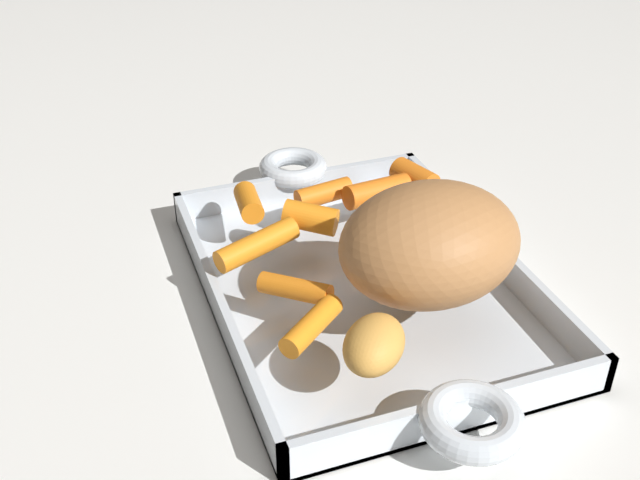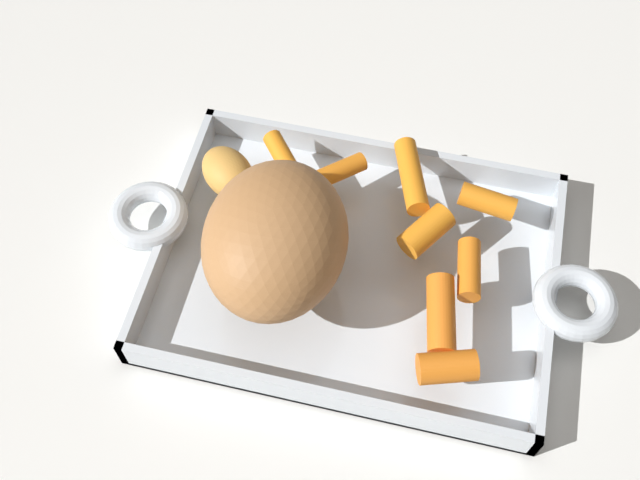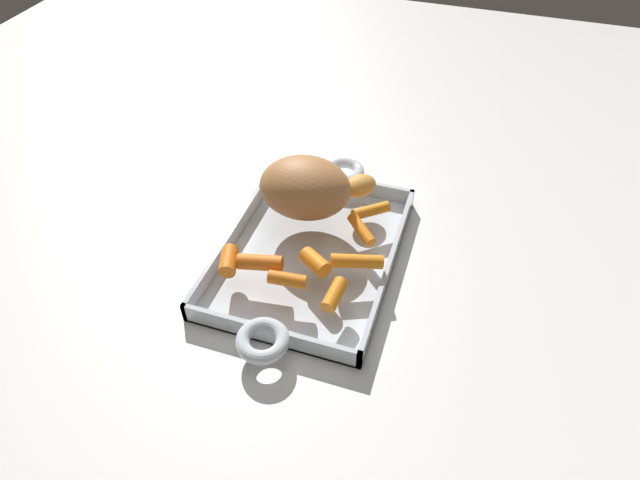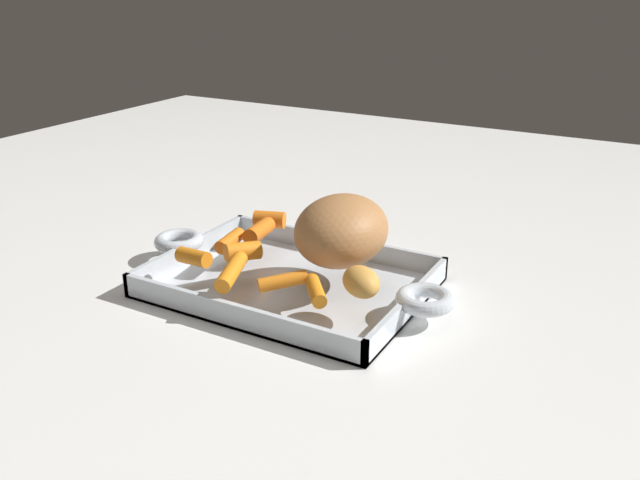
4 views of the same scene
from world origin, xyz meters
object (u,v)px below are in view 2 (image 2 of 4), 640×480
baby_carrot_southwest (469,270)px  baby_carrot_center_right (447,367)px  roasting_dish (354,268)px  baby_carrot_short (487,201)px  baby_carrot_southeast (441,315)px  pork_roast (275,239)px  baby_carrot_long (426,231)px  baby_carrot_center_left (335,173)px  potato_halved (228,173)px  baby_carrot_northwest (285,161)px  baby_carrot_northeast (411,176)px

baby_carrot_southwest → baby_carrot_center_right: bearing=-93.4°
roasting_dish → baby_carrot_center_right: (0.09, -0.09, 0.04)m
baby_carrot_short → baby_carrot_southeast: bearing=-101.0°
baby_carrot_short → baby_carrot_center_right: (-0.01, -0.15, 0.00)m
pork_roast → baby_carrot_center_right: 0.16m
pork_roast → baby_carrot_southwest: (0.15, 0.03, -0.03)m
pork_roast → baby_carrot_long: pork_roast is taller
pork_roast → baby_carrot_long: size_ratio=3.07×
baby_carrot_center_left → potato_halved: (-0.09, -0.03, 0.01)m
pork_roast → baby_carrot_short: size_ratio=2.95×
baby_carrot_southeast → roasting_dish: bearing=149.4°
baby_carrot_long → baby_carrot_northwest: 0.14m
pork_roast → baby_carrot_northeast: 0.14m
baby_carrot_center_right → baby_carrot_northeast: bearing=108.4°
baby_carrot_southwest → potato_halved: potato_halved is taller
pork_roast → baby_carrot_short: pork_roast is taller
baby_carrot_southeast → baby_carrot_long: size_ratio=1.38×
baby_carrot_southeast → baby_carrot_short: baby_carrot_southeast is taller
baby_carrot_short → baby_carrot_long: bearing=-137.4°
baby_carrot_center_left → potato_halved: size_ratio=1.03×
pork_roast → baby_carrot_center_left: 0.10m
baby_carrot_center_left → baby_carrot_southwest: bearing=-28.7°
roasting_dish → baby_carrot_southeast: size_ratio=6.97×
roasting_dish → baby_carrot_southwest: size_ratio=8.44×
baby_carrot_long → potato_halved: (-0.17, 0.02, 0.00)m
baby_carrot_northeast → baby_carrot_southeast: size_ratio=1.17×
roasting_dish → baby_carrot_southwest: 0.10m
baby_carrot_northeast → baby_carrot_long: size_ratio=1.61×
roasting_dish → potato_halved: size_ratio=7.79×
baby_carrot_center_right → potato_halved: (-0.20, 0.13, 0.00)m
baby_carrot_long → baby_carrot_southwest: baby_carrot_long is taller
roasting_dish → baby_carrot_long: size_ratio=9.60×
baby_carrot_center_left → roasting_dish: bearing=-64.3°
baby_carrot_center_right → baby_carrot_southwest: bearing=86.6°
baby_carrot_southeast → baby_carrot_short: (0.02, 0.11, -0.00)m
pork_roast → baby_carrot_northwest: pork_roast is taller
baby_carrot_northeast → baby_carrot_short: bearing=-9.8°
baby_carrot_southeast → baby_carrot_southwest: bearing=70.4°
pork_roast → baby_carrot_northwest: (-0.02, 0.10, -0.03)m
pork_roast → baby_carrot_northeast: size_ratio=1.90×
baby_carrot_long → baby_carrot_center_left: baby_carrot_long is taller
roasting_dish → baby_carrot_northeast: size_ratio=5.96×
pork_roast → baby_carrot_northwest: 0.10m
roasting_dish → baby_carrot_center_left: size_ratio=7.56×
baby_carrot_long → baby_carrot_northwest: bearing=161.1°
baby_carrot_southeast → baby_carrot_northeast: bearing=109.7°
baby_carrot_southwest → baby_carrot_center_left: bearing=151.3°
baby_carrot_southwest → baby_carrot_center_left: 0.14m
baby_carrot_short → baby_carrot_center_left: size_ratio=0.82×
baby_carrot_northeast → baby_carrot_center_left: (-0.06, -0.01, -0.00)m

